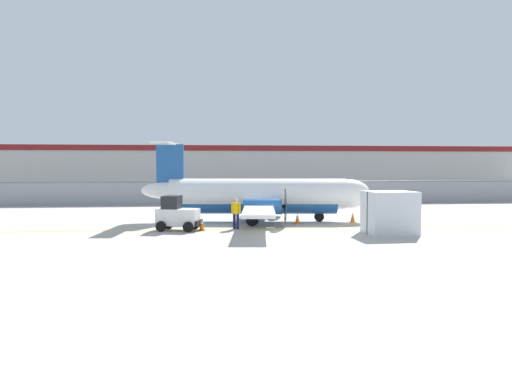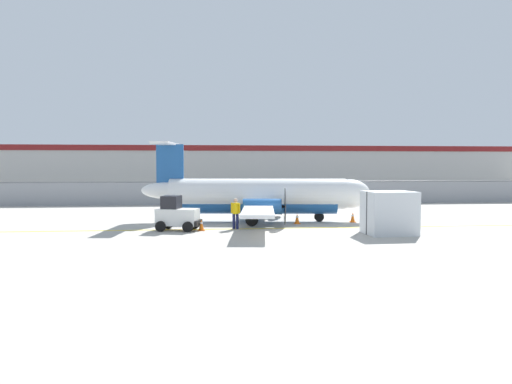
{
  "view_description": "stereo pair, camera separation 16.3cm",
  "coord_description": "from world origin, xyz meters",
  "px_view_note": "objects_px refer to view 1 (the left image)",
  "views": [
    {
      "loc": [
        -4.01,
        -23.1,
        3.51
      ],
      "look_at": [
        -1.08,
        6.28,
        1.8
      ],
      "focal_mm": 32.0,
      "sensor_mm": 36.0,
      "label": 1
    },
    {
      "loc": [
        -3.85,
        -23.12,
        3.51
      ],
      "look_at": [
        -1.08,
        6.28,
        1.8
      ],
      "focal_mm": 32.0,
      "sensor_mm": 36.0,
      "label": 2
    }
  ],
  "objects_px": {
    "ground_crew_worker": "(236,212)",
    "parked_car_3": "(301,186)",
    "baggage_tug": "(177,215)",
    "commuter_airplane": "(262,196)",
    "traffic_cone_near_right": "(297,219)",
    "parked_car_4": "(370,189)",
    "parked_car_2": "(246,190)",
    "traffic_cone_near_left": "(202,225)",
    "parked_car_0": "(125,192)",
    "parked_car_1": "(192,192)",
    "traffic_cone_far_left": "(353,217)",
    "cargo_container": "(390,213)",
    "traffic_cone_far_right": "(169,218)"
  },
  "relations": [
    {
      "from": "traffic_cone_far_left",
      "to": "traffic_cone_near_left",
      "type": "bearing_deg",
      "value": -163.11
    },
    {
      "from": "traffic_cone_near_right",
      "to": "parked_car_4",
      "type": "distance_m",
      "value": 26.08
    },
    {
      "from": "parked_car_1",
      "to": "ground_crew_worker",
      "type": "bearing_deg",
      "value": 101.97
    },
    {
      "from": "parked_car_1",
      "to": "parked_car_4",
      "type": "distance_m",
      "value": 20.05
    },
    {
      "from": "cargo_container",
      "to": "parked_car_1",
      "type": "relative_size",
      "value": 0.58
    },
    {
      "from": "cargo_container",
      "to": "traffic_cone_near_left",
      "type": "xyz_separation_m",
      "value": [
        -9.62,
        2.18,
        -0.79
      ]
    },
    {
      "from": "baggage_tug",
      "to": "ground_crew_worker",
      "type": "distance_m",
      "value": 3.21
    },
    {
      "from": "parked_car_0",
      "to": "ground_crew_worker",
      "type": "bearing_deg",
      "value": -69.69
    },
    {
      "from": "parked_car_0",
      "to": "parked_car_1",
      "type": "relative_size",
      "value": 1.01
    },
    {
      "from": "ground_crew_worker",
      "to": "traffic_cone_far_left",
      "type": "xyz_separation_m",
      "value": [
        7.41,
        2.4,
        -0.64
      ]
    },
    {
      "from": "parked_car_1",
      "to": "commuter_airplane",
      "type": "bearing_deg",
      "value": 108.98
    },
    {
      "from": "traffic_cone_near_right",
      "to": "parked_car_4",
      "type": "bearing_deg",
      "value": 60.85
    },
    {
      "from": "cargo_container",
      "to": "parked_car_4",
      "type": "xyz_separation_m",
      "value": [
        8.78,
        27.33,
        -0.21
      ]
    },
    {
      "from": "ground_crew_worker",
      "to": "traffic_cone_near_right",
      "type": "height_order",
      "value": "ground_crew_worker"
    },
    {
      "from": "traffic_cone_near_right",
      "to": "parked_car_0",
      "type": "relative_size",
      "value": 0.15
    },
    {
      "from": "cargo_container",
      "to": "parked_car_2",
      "type": "bearing_deg",
      "value": 99.15
    },
    {
      "from": "traffic_cone_near_left",
      "to": "parked_car_4",
      "type": "distance_m",
      "value": 31.16
    },
    {
      "from": "ground_crew_worker",
      "to": "parked_car_3",
      "type": "bearing_deg",
      "value": 3.87
    },
    {
      "from": "commuter_airplane",
      "to": "parked_car_3",
      "type": "relative_size",
      "value": 3.79
    },
    {
      "from": "baggage_tug",
      "to": "traffic_cone_near_right",
      "type": "height_order",
      "value": "baggage_tug"
    },
    {
      "from": "parked_car_0",
      "to": "parked_car_2",
      "type": "xyz_separation_m",
      "value": [
        12.28,
        2.05,
        0.0
      ]
    },
    {
      "from": "commuter_airplane",
      "to": "traffic_cone_far_right",
      "type": "xyz_separation_m",
      "value": [
        -5.72,
        -0.24,
        -1.29
      ]
    },
    {
      "from": "traffic_cone_near_right",
      "to": "traffic_cone_near_left",
      "type": "bearing_deg",
      "value": -157.31
    },
    {
      "from": "commuter_airplane",
      "to": "cargo_container",
      "type": "distance_m",
      "value": 8.39
    },
    {
      "from": "baggage_tug",
      "to": "traffic_cone_near_left",
      "type": "xyz_separation_m",
      "value": [
        1.33,
        -0.25,
        -0.54
      ]
    },
    {
      "from": "cargo_container",
      "to": "parked_car_3",
      "type": "relative_size",
      "value": 0.59
    },
    {
      "from": "traffic_cone_near_left",
      "to": "parked_car_0",
      "type": "bearing_deg",
      "value": 110.34
    },
    {
      "from": "baggage_tug",
      "to": "parked_car_4",
      "type": "distance_m",
      "value": 31.77
    },
    {
      "from": "baggage_tug",
      "to": "commuter_airplane",
      "type": "bearing_deg",
      "value": 49.09
    },
    {
      "from": "baggage_tug",
      "to": "traffic_cone_near_right",
      "type": "distance_m",
      "value": 7.36
    },
    {
      "from": "cargo_container",
      "to": "parked_car_1",
      "type": "xyz_separation_m",
      "value": [
        -10.97,
        23.86,
        -0.21
      ]
    },
    {
      "from": "commuter_airplane",
      "to": "parked_car_3",
      "type": "xyz_separation_m",
      "value": [
        8.49,
        29.49,
        -0.71
      ]
    },
    {
      "from": "cargo_container",
      "to": "parked_car_1",
      "type": "distance_m",
      "value": 26.26
    },
    {
      "from": "parked_car_3",
      "to": "traffic_cone_far_left",
      "type": "bearing_deg",
      "value": 83.29
    },
    {
      "from": "commuter_airplane",
      "to": "ground_crew_worker",
      "type": "distance_m",
      "value": 3.81
    },
    {
      "from": "commuter_airplane",
      "to": "traffic_cone_near_left",
      "type": "xyz_separation_m",
      "value": [
        -3.67,
        -3.72,
        -1.29
      ]
    },
    {
      "from": "commuter_airplane",
      "to": "parked_car_0",
      "type": "bearing_deg",
      "value": 129.45
    },
    {
      "from": "cargo_container",
      "to": "parked_car_2",
      "type": "distance_m",
      "value": 26.51
    },
    {
      "from": "baggage_tug",
      "to": "traffic_cone_near_right",
      "type": "xyz_separation_m",
      "value": [
        7.03,
        2.13,
        -0.54
      ]
    },
    {
      "from": "parked_car_4",
      "to": "baggage_tug",
      "type": "bearing_deg",
      "value": -133.49
    },
    {
      "from": "traffic_cone_near_right",
      "to": "parked_car_2",
      "type": "xyz_separation_m",
      "value": [
        -1.48,
        21.39,
        0.58
      ]
    },
    {
      "from": "commuter_airplane",
      "to": "parked_car_4",
      "type": "relative_size",
      "value": 3.71
    },
    {
      "from": "traffic_cone_near_right",
      "to": "parked_car_4",
      "type": "relative_size",
      "value": 0.15
    },
    {
      "from": "baggage_tug",
      "to": "parked_car_3",
      "type": "relative_size",
      "value": 0.6
    },
    {
      "from": "commuter_airplane",
      "to": "traffic_cone_far_left",
      "type": "relative_size",
      "value": 25.12
    },
    {
      "from": "ground_crew_worker",
      "to": "parked_car_3",
      "type": "xyz_separation_m",
      "value": [
        10.28,
        32.78,
        -0.06
      ]
    },
    {
      "from": "parked_car_2",
      "to": "baggage_tug",
      "type": "bearing_deg",
      "value": -109.48
    },
    {
      "from": "parked_car_0",
      "to": "baggage_tug",
      "type": "bearing_deg",
      "value": -77.3
    },
    {
      "from": "parked_car_0",
      "to": "parked_car_3",
      "type": "height_order",
      "value": "same"
    },
    {
      "from": "ground_crew_worker",
      "to": "parked_car_4",
      "type": "bearing_deg",
      "value": -12.46
    }
  ]
}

